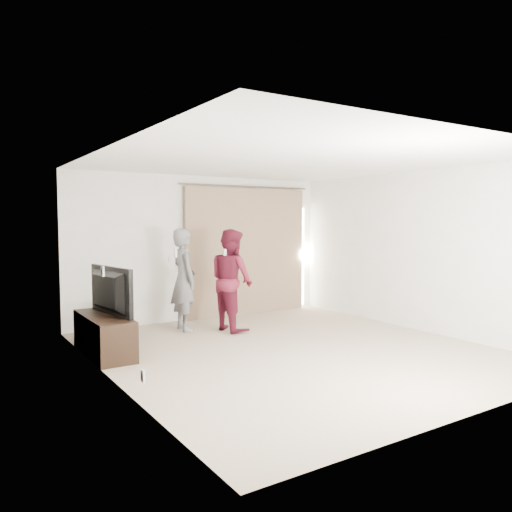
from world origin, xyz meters
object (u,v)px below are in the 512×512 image
Objects in this scene: tv at (103,291)px; person_man at (184,279)px; person_woman at (232,280)px; tv_console at (104,335)px.

tv is 0.68× the size of person_man.
tv is at bearing -152.16° from person_man.
person_woman reaches higher than tv.
tv_console is 0.59m from tv.
tv is at bearing -169.89° from person_woman.
person_man reaches higher than tv_console.
tv_console is at bearing -0.00° from tv.
person_woman is (2.19, 0.39, -0.02)m from tv.
person_man is (1.53, 0.81, 0.57)m from tv_console.
tv_console is 0.82× the size of person_man.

